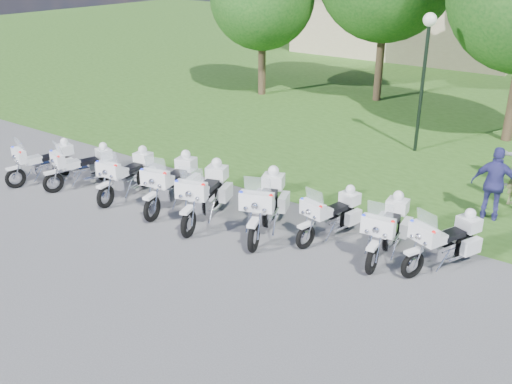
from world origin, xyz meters
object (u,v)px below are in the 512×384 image
Objects in this scene: motorcycle_0 at (44,161)px; bystander_c at (495,184)px; motorcycle_7 at (387,228)px; motorcycle_5 at (265,204)px; motorcycle_8 at (445,241)px; motorcycle_6 at (331,214)px; motorcycle_2 at (128,174)px; motorcycle_1 at (83,166)px; motorcycle_4 at (205,193)px; motorcycle_3 at (172,182)px; lamp_post at (426,50)px.

bystander_c is (11.61, 5.06, 0.36)m from motorcycle_0.
motorcycle_7 is at bearing 55.57° from bystander_c.
motorcycle_5 is 4.25m from motorcycle_8.
motorcycle_6 is 4.37m from bystander_c.
motorcycle_7 is 1.12× the size of motorcycle_8.
motorcycle_5 is at bearing -157.98° from motorcycle_0.
motorcycle_2 is 9.78m from bystander_c.
motorcycle_6 is at bearing 27.62° from motorcycle_8.
motorcycle_4 is (4.39, 0.37, 0.10)m from motorcycle_1.
motorcycle_6 is (1.47, 0.66, -0.13)m from motorcycle_5.
motorcycle_4 is at bearing 163.07° from motorcycle_3.
motorcycle_7 is at bearing 176.48° from motorcycle_3.
motorcycle_1 is 3.17m from motorcycle_3.
bystander_c is at bearing -162.25° from motorcycle_3.
motorcycle_4 is 7.35m from bystander_c.
motorcycle_3 is 0.53× the size of lamp_post.
motorcycle_3 reaches higher than motorcycle_8.
lamp_post is at bearing -125.95° from motorcycle_3.
motorcycle_4 reaches higher than motorcycle_6.
motorcycle_2 is at bearing -153.29° from motorcycle_0.
bystander_c reaches higher than motorcycle_1.
motorcycle_2 is at bearing 31.95° from motorcycle_8.
motorcycle_1 reaches higher than motorcycle_6.
motorcycle_3 is (4.39, 0.88, 0.08)m from motorcycle_0.
motorcycle_7 is (4.53, 1.00, -0.06)m from motorcycle_4.
motorcycle_7 is at bearing -179.16° from motorcycle_2.
motorcycle_4 reaches higher than motorcycle_3.
motorcycle_2 is at bearing -121.29° from lamp_post.
motorcycle_4 is 3.26m from motorcycle_6.
motorcycle_0 is 2.95m from motorcycle_2.
motorcycle_5 is (1.63, 0.34, 0.01)m from motorcycle_4.
bystander_c is (8.74, 4.37, 0.33)m from motorcycle_2.
motorcycle_5 is at bearing 174.70° from motorcycle_4.
motorcycle_5 reaches higher than motorcycle_7.
motorcycle_4 reaches higher than motorcycle_1.
motorcycle_0 is 4.48m from motorcycle_3.
lamp_post reaches higher than bystander_c.
motorcycle_7 is at bearing 32.97° from motorcycle_8.
motorcycle_2 reaches higher than motorcycle_0.
motorcycle_0 is 0.88× the size of motorcycle_3.
motorcycle_3 is at bearing -154.68° from motorcycle_1.
bystander_c reaches higher than motorcycle_6.
bystander_c is (0.18, 3.07, 0.34)m from motorcycle_8.
motorcycle_2 is at bearing -5.01° from motorcycle_3.
motorcycle_2 is at bearing 22.99° from motorcycle_6.
motorcycle_0 is at bearing -131.20° from lamp_post.
motorcycle_4 reaches higher than motorcycle_7.
motorcycle_3 is 8.35m from bystander_c.
lamp_post reaches higher than motorcycle_1.
motorcycle_8 is (11.43, 1.99, 0.02)m from motorcycle_0.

